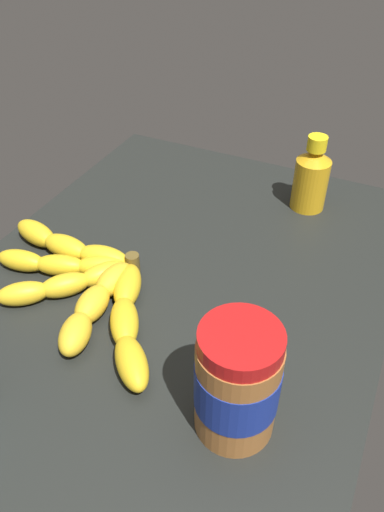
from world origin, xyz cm
name	(u,v)px	position (x,y,z in cm)	size (l,w,h in cm)	color
ground_plane	(174,291)	(0.00, 0.00, -1.74)	(77.77, 58.65, 3.48)	black
banana_bunch	(85,284)	(7.12, -10.06, 1.73)	(22.32, 34.73, 3.73)	yellow
peanut_butter_jar	(237,383)	(17.27, 15.91, 6.94)	(8.65, 8.65, 14.11)	#9E602D
honey_bottle	(311,177)	(-27.22, 11.98, 5.75)	(5.79, 5.79, 13.04)	gold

